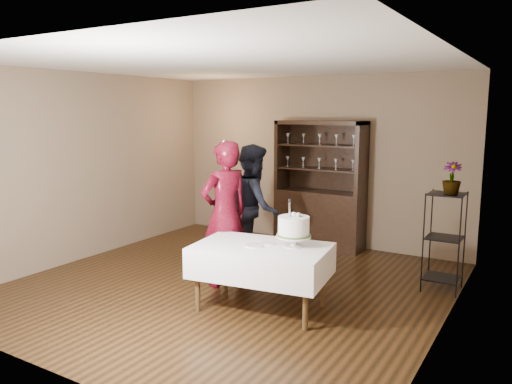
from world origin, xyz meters
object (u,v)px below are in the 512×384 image
cake_table (261,261)px  woman (225,214)px  man (254,207)px  plant_etagere (444,238)px  cake (294,228)px  potted_plant (452,178)px  china_hutch (320,206)px

cake_table → woman: (-0.78, 0.45, 0.35)m
woman → man: size_ratio=1.05×
plant_etagere → man: bearing=-170.6°
cake_table → cake: size_ratio=2.99×
potted_plant → man: bearing=-171.3°
cake_table → woman: 0.97m
cake_table → cake: (0.31, 0.15, 0.38)m
china_hutch → plant_etagere: (2.08, -1.05, -0.01)m
plant_etagere → woman: size_ratio=0.67×
woman → cake: bearing=98.1°
man → china_hutch: bearing=-46.7°
china_hutch → cake_table: 2.74m
potted_plant → woman: bearing=-154.1°
china_hutch → plant_etagere: bearing=-26.8°
plant_etagere → cake: (-1.26, -1.49, 0.27)m
cake_table → cake: cake is taller
cake_table → cake: bearing=25.2°
woman → china_hutch: bearing=-163.6°
potted_plant → china_hutch: bearing=153.2°
cake → potted_plant: bearing=48.3°
woman → man: woman is taller
plant_etagere → cake_table: plant_etagere is taller
man → cake: (1.16, -1.09, 0.07)m
plant_etagere → woman: woman is taller
woman → cake: woman is taller
man → potted_plant: man is taller
plant_etagere → woman: bearing=-153.3°
woman → cake: size_ratio=3.48×
cake_table → woman: woman is taller
china_hutch → cake_table: bearing=-79.4°
man → cake: size_ratio=3.31×
cake → china_hutch: bearing=107.8°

